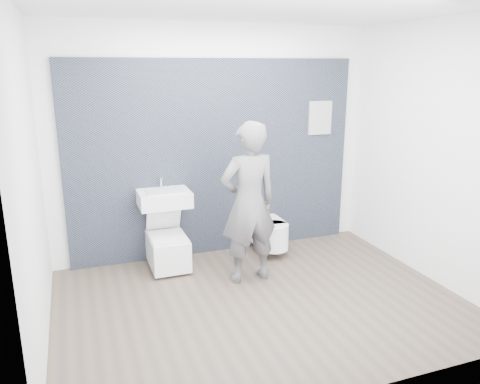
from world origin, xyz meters
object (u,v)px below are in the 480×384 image
object	(u,v)px
toilet_rounded	(270,234)
toilet_square	(168,249)
visitor	(249,203)
washbasin	(164,198)

from	to	relation	value
toilet_rounded	toilet_square	bearing A→B (deg)	179.89
visitor	toilet_rounded	bearing A→B (deg)	-134.85
toilet_square	toilet_rounded	bearing A→B (deg)	-0.11
visitor	toilet_square	bearing A→B (deg)	-41.42
toilet_square	toilet_rounded	distance (m)	1.31
toilet_square	visitor	bearing A→B (deg)	-37.72
visitor	washbasin	bearing A→B (deg)	-45.06
toilet_square	visitor	world-z (taller)	visitor
toilet_rounded	visitor	bearing A→B (deg)	-131.14
washbasin	toilet_rounded	distance (m)	1.43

